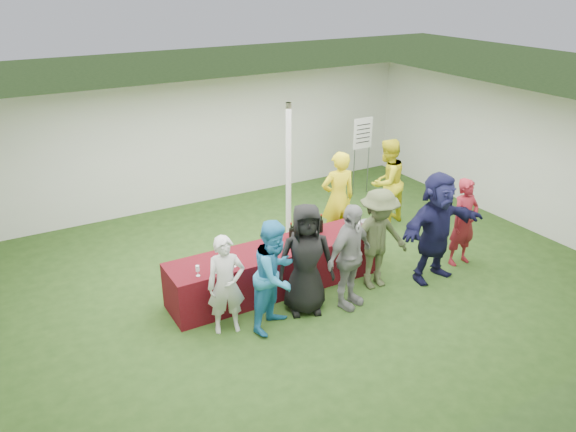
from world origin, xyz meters
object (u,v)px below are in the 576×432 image
dump_bucket (367,226)px  customer_0 (226,285)px  staff_pourer (338,199)px  customer_6 (464,222)px  staff_back (387,182)px  wine_list_sign (363,139)px  customer_1 (275,275)px  customer_5 (436,227)px  serving_table (277,268)px  customer_2 (306,259)px  customer_3 (350,257)px  customer_4 (378,239)px

dump_bucket → customer_0: size_ratio=0.15×
staff_pourer → customer_6: size_ratio=1.15×
customer_0 → dump_bucket: bearing=23.4°
staff_back → wine_list_sign: bearing=-123.9°
customer_0 → customer_6: bearing=12.2°
customer_1 → customer_5: (2.96, -0.08, 0.10)m
wine_list_sign → staff_pourer: (-1.94, -1.88, -0.41)m
staff_back → dump_bucket: bearing=27.8°
serving_table → customer_1: size_ratio=2.15×
customer_0 → customer_2: customer_2 is taller
wine_list_sign → customer_1: (-4.25, -3.70, -0.48)m
wine_list_sign → customer_6: (-0.48, -3.62, -0.53)m
staff_back → customer_5: (-0.74, -2.19, 0.05)m
customer_1 → customer_6: 3.77m
dump_bucket → staff_pourer: 1.15m
wine_list_sign → serving_table: bearing=-143.2°
wine_list_sign → customer_2: (-3.67, -3.56, -0.44)m
customer_3 → customer_5: size_ratio=0.90×
customer_4 → staff_pourer: bearing=81.8°
dump_bucket → customer_5: 1.13m
staff_pourer → serving_table: bearing=37.3°
customer_5 → customer_1: bearing=174.9°
staff_back → staff_pourer: bearing=-2.7°
serving_table → wine_list_sign: size_ratio=2.00×
staff_pourer → customer_1: size_ratio=1.09×
customer_1 → customer_2: customer_2 is taller
staff_pourer → staff_back: staff_pourer is taller
staff_pourer → customer_3: (-1.08, -1.90, -0.07)m
customer_3 → customer_6: 2.54m
dump_bucket → staff_back: staff_back is taller
customer_1 → customer_5: 2.96m
customer_1 → customer_4: bearing=-25.0°
customer_4 → staff_back: bearing=52.0°
customer_3 → customer_4: 0.77m
serving_table → customer_5: 2.69m
customer_4 → serving_table: bearing=156.8°
staff_pourer → customer_3: 2.19m
customer_1 → wine_list_sign: bearing=10.9°
customer_1 → staff_pourer: bearing=8.1°
customer_6 → serving_table: bearing=165.8°
wine_list_sign → customer_6: size_ratio=1.14×
dump_bucket → customer_5: size_ratio=0.12×
staff_pourer → customer_4: 1.68m
customer_0 → customer_1: (0.66, -0.24, 0.09)m
staff_pourer → customer_5: bearing=118.9°
customer_4 → customer_0: bearing=-177.6°
customer_0 → customer_3: (1.89, -0.32, 0.10)m
customer_2 → customer_6: (3.18, -0.06, -0.08)m
dump_bucket → staff_pourer: bearing=80.8°
staff_back → customer_6: bearing=77.6°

